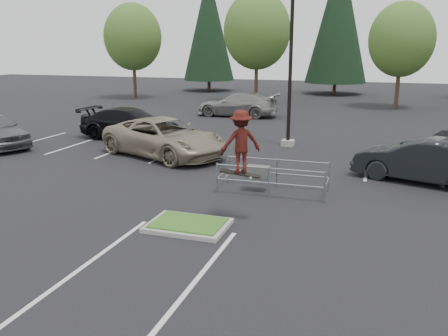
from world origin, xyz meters
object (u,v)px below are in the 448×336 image
(decid_b, at_px, (257,33))
(conif_b, at_px, (338,17))
(light_pole, at_px, (291,54))
(skateboarder, at_px, (240,142))
(car_l_black, at_px, (131,124))
(car_r_charc, at_px, (423,161))
(car_far_silver, at_px, (237,104))
(decid_c, at_px, (401,42))
(conif_a, at_px, (209,26))
(decid_a, at_px, (133,39))
(car_l_tan, at_px, (164,137))
(cart_corral, at_px, (261,173))

(decid_b, xyz_separation_m, conif_b, (6.01, 9.97, 1.81))
(light_pole, height_order, skateboarder, light_pole)
(car_l_black, relative_size, car_r_charc, 1.16)
(light_pole, height_order, car_far_silver, light_pole)
(decid_b, bearing_deg, decid_c, -3.34)
(conif_a, bearing_deg, skateboarder, -68.71)
(car_far_silver, bearing_deg, car_r_charc, 39.69)
(decid_b, bearing_deg, light_pole, -70.65)
(decid_b, distance_m, car_far_silver, 10.60)
(decid_b, bearing_deg, car_l_black, -95.87)
(decid_a, bearing_deg, car_l_tan, -58.52)
(decid_b, bearing_deg, conif_b, 58.91)
(skateboarder, bearing_deg, light_pole, -119.07)
(skateboarder, distance_m, car_r_charc, 8.15)
(cart_corral, bearing_deg, car_far_silver, 108.67)
(decid_b, xyz_separation_m, car_r_charc, (12.51, -23.53, -5.23))
(conif_b, height_order, car_far_silver, conif_b)
(light_pole, xyz_separation_m, car_l_tan, (-5.00, -4.03, -3.69))
(decid_c, relative_size, cart_corral, 2.25)
(skateboarder, bearing_deg, decid_c, -132.14)
(car_l_tan, height_order, car_l_black, car_l_tan)
(cart_corral, relative_size, car_l_tan, 0.60)
(decid_c, distance_m, car_far_silver, 14.57)
(conif_b, xyz_separation_m, car_r_charc, (6.50, -33.50, -7.03))
(car_l_tan, bearing_deg, skateboarder, -118.14)
(decid_c, height_order, conif_b, conif_b)
(decid_a, xyz_separation_m, cart_corral, (19.10, -26.04, -4.92))
(conif_a, relative_size, conif_b, 0.90)
(light_pole, bearing_deg, car_far_silver, 120.46)
(conif_b, bearing_deg, car_l_tan, -97.88)
(decid_b, bearing_deg, car_l_tan, -86.17)
(skateboarder, bearing_deg, decid_b, -108.99)
(light_pole, bearing_deg, car_l_black, -174.38)
(decid_c, xyz_separation_m, conif_b, (-5.99, 10.67, 2.59))
(car_l_black, bearing_deg, decid_a, 31.05)
(decid_b, xyz_separation_m, conif_a, (-7.99, 9.47, 1.05))
(car_l_tan, bearing_deg, car_r_charc, -72.46)
(light_pole, xyz_separation_m, decid_c, (5.49, 17.83, 0.69))
(conif_b, height_order, car_l_tan, conif_b)
(light_pole, bearing_deg, cart_corral, -85.77)
(skateboarder, height_order, car_l_black, skateboarder)
(decid_a, relative_size, decid_b, 0.92)
(light_pole, height_order, decid_c, light_pole)
(car_r_charc, bearing_deg, decid_c, -160.41)
(car_r_charc, bearing_deg, car_l_black, -87.71)
(decid_a, distance_m, decid_b, 12.02)
(decid_b, relative_size, car_l_black, 1.68)
(conif_b, bearing_deg, car_far_silver, -104.63)
(decid_b, xyz_separation_m, car_l_black, (-1.99, -19.37, -5.21))
(car_l_tan, distance_m, car_far_silver, 13.39)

